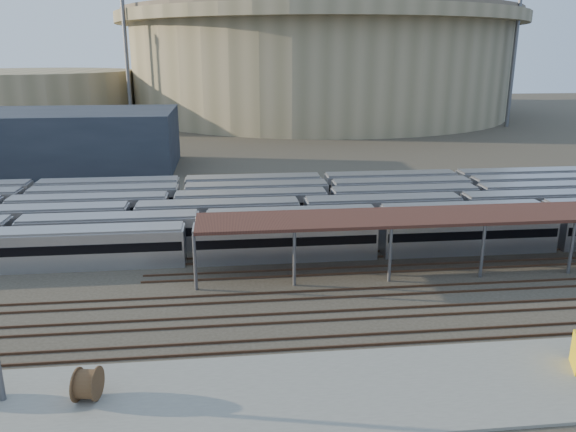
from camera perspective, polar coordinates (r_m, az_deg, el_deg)
The scene contains 12 objects.
ground at distance 48.72m, azimuth 0.15°, elevation -7.69°, with size 420.00×420.00×0.00m, color #383026.
apron at distance 35.30m, azimuth -5.48°, elevation -17.89°, with size 50.00×9.00×0.20m, color gray.
subway_trains at distance 65.55m, azimuth -0.27°, elevation 0.45°, with size 128.93×23.90×3.60m.
inspection_shed at distance 57.18m, azimuth 22.15°, elevation 0.08°, with size 60.30×6.00×5.30m.
empty_tracks at distance 44.20m, azimuth 0.88°, elevation -10.24°, with size 170.00×9.62×0.18m.
stadium at distance 186.57m, azimuth 3.09°, elevation 15.51°, with size 124.00×124.00×32.50m.
secondary_arena at distance 183.07m, azimuth -24.22°, elevation 11.12°, with size 56.00×56.00×14.00m, color gray.
service_building at distance 104.65m, azimuth -23.05°, elevation 7.04°, with size 42.00×20.00×10.00m, color #1E232D.
floodlight_0 at distance 156.13m, azimuth -16.15°, elevation 16.23°, with size 4.00×1.00×38.40m.
floodlight_2 at distance 162.45m, azimuth 22.08°, elevation 15.68°, with size 4.00×1.00×38.40m.
floodlight_3 at distance 204.18m, azimuth -8.01°, elevation 16.64°, with size 4.00×1.00×38.40m.
cable_reel_east at distance 36.25m, azimuth -19.70°, elevation -15.78°, with size 2.05×2.05×1.14m, color brown.
Camera 1 is at (-4.97, -44.11, 20.07)m, focal length 35.00 mm.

